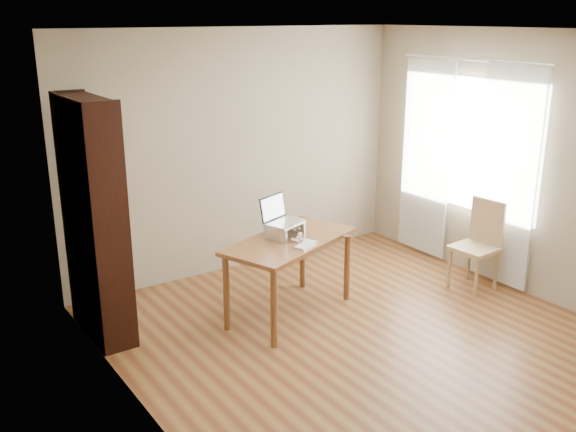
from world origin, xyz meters
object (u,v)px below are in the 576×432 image
object	(u,v)px
bookshelf	(95,220)
cat	(284,229)
chair	(480,242)
laptop	(281,215)
desk	(290,250)
keyboard	(305,245)

from	to	relation	value
bookshelf	cat	xyz separation A→B (m)	(1.57, -0.54, -0.24)
bookshelf	chair	size ratio (longest dim) A/B	2.27
laptop	chair	world-z (taller)	laptop
desk	cat	bearing A→B (deg)	66.02
laptop	cat	xyz separation A→B (m)	(0.01, -0.03, -0.13)
keyboard	desk	bearing A→B (deg)	67.56
keyboard	laptop	bearing A→B (deg)	66.04
laptop	cat	bearing A→B (deg)	-93.45
desk	chair	world-z (taller)	chair
keyboard	chair	world-z (taller)	chair
bookshelf	desk	xyz separation A→B (m)	(1.57, -0.65, -0.41)
laptop	chair	bearing A→B (deg)	-39.42
keyboard	cat	distance (m)	0.34
laptop	cat	size ratio (longest dim) A/B	0.85
cat	chair	distance (m)	2.10
laptop	chair	xyz separation A→B (m)	(1.97, -0.71, -0.45)
bookshelf	laptop	distance (m)	1.65
keyboard	chair	size ratio (longest dim) A/B	0.31
bookshelf	keyboard	size ratio (longest dim) A/B	7.44
bookshelf	cat	distance (m)	1.68
chair	laptop	bearing A→B (deg)	155.80
chair	cat	bearing A→B (deg)	156.51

